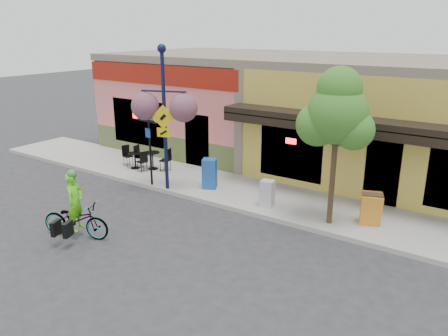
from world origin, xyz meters
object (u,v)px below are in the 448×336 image
building (308,108)px  lamp_post (165,119)px  one_way_sign (150,149)px  newspaper_box_grey (267,194)px  bicycle (76,220)px  cyclist_rider (76,210)px  street_tree (335,148)px  newspaper_box_blue (210,174)px

building → lamp_post: lamp_post is taller
one_way_sign → newspaper_box_grey: 4.60m
bicycle → one_way_sign: size_ratio=0.74×
bicycle → cyclist_rider: 0.31m
street_tree → bicycle: bearing=-141.2°
bicycle → newspaper_box_blue: size_ratio=1.84×
one_way_sign → newspaper_box_grey: one_way_sign is taller
street_tree → cyclist_rider: bearing=-141.0°
newspaper_box_blue → newspaper_box_grey: newspaper_box_blue is taller
one_way_sign → newspaper_box_blue: (1.96, 0.89, -0.79)m
newspaper_box_blue → street_tree: 4.96m
cyclist_rider → lamp_post: bearing=-15.9°
newspaper_box_blue → building: bearing=55.8°
building → cyclist_rider: bearing=-100.3°
cyclist_rider → bicycle: bearing=70.4°
building → newspaper_box_blue: 6.25m
building → one_way_sign: (-2.99, -6.85, -0.77)m
cyclist_rider → lamp_post: size_ratio=0.33×
building → newspaper_box_grey: (1.49, -6.32, -1.67)m
bicycle → lamp_post: size_ratio=0.39×
newspaper_box_grey → bicycle: bearing=-134.4°
one_way_sign → newspaper_box_blue: 2.29m
bicycle → lamp_post: 4.60m
cyclist_rider → building: bearing=-29.9°
lamp_post → newspaper_box_grey: size_ratio=5.76×
newspaper_box_blue → newspaper_box_grey: (2.52, -0.36, -0.10)m
bicycle → building: bearing=-30.2°
bicycle → newspaper_box_grey: bicycle is taller
building → lamp_post: (-2.25, -6.85, 0.39)m
bicycle → newspaper_box_blue: 5.07m
building → lamp_post: bearing=-108.2°
bicycle → cyclist_rider: bearing=-109.6°
lamp_post → street_tree: bearing=-15.4°
bicycle → newspaper_box_blue: newspaper_box_blue is taller
building → street_tree: street_tree is taller
lamp_post → newspaper_box_blue: lamp_post is taller
bicycle → street_tree: street_tree is taller
building → bicycle: building is taller
building → newspaper_box_blue: bearing=-99.8°
lamp_post → cyclist_rider: bearing=-106.1°
bicycle → lamp_post: (-0.21, 4.08, 2.12)m
building → lamp_post: 7.22m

